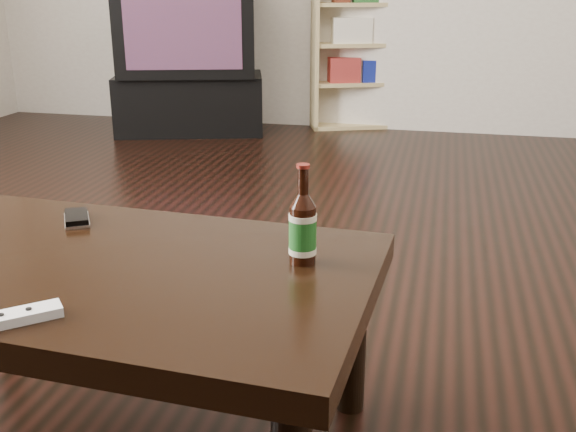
% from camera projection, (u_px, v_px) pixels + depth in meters
% --- Properties ---
extents(floor, '(5.00, 6.00, 0.01)m').
position_uv_depth(floor, '(173.00, 342.00, 1.89)').
color(floor, black).
rests_on(floor, ground).
extents(tv_stand, '(1.04, 0.72, 0.38)m').
position_uv_depth(tv_stand, '(190.00, 103.00, 4.45)').
color(tv_stand, black).
rests_on(tv_stand, floor).
extents(tv, '(0.97, 0.75, 0.64)m').
position_uv_depth(tv, '(186.00, 24.00, 4.28)').
color(tv, black).
rests_on(tv, tv_stand).
extents(bookshelf, '(0.65, 0.47, 1.11)m').
position_uv_depth(bookshelf, '(354.00, 41.00, 4.51)').
color(bookshelf, '#D2B97A').
rests_on(bookshelf, floor).
extents(coffee_table, '(1.15, 0.71, 0.42)m').
position_uv_depth(coffee_table, '(98.00, 287.00, 1.38)').
color(coffee_table, black).
rests_on(coffee_table, floor).
extents(beer_bottle, '(0.06, 0.06, 0.20)m').
position_uv_depth(beer_bottle, '(303.00, 229.00, 1.34)').
color(beer_bottle, black).
rests_on(beer_bottle, coffee_table).
extents(phone, '(0.10, 0.12, 0.02)m').
position_uv_depth(phone, '(77.00, 218.00, 1.59)').
color(phone, silver).
rests_on(phone, coffee_table).
extents(remote, '(0.15, 0.14, 0.02)m').
position_uv_depth(remote, '(13.00, 318.00, 1.12)').
color(remote, silver).
rests_on(remote, coffee_table).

